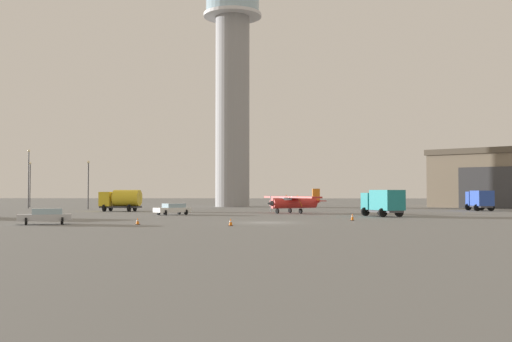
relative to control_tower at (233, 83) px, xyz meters
name	(u,v)px	position (x,y,z in m)	size (l,w,h in m)	color
ground_plane	(267,223)	(8.83, -58.23, -22.99)	(400.00, 400.00, 0.00)	slate
control_tower	(233,83)	(0.00, 0.00, 0.00)	(10.77, 10.77, 44.24)	gray
airplane_red	(294,202)	(11.34, -33.91, -21.50)	(8.27, 9.67, 3.18)	red
truck_fuel_tanker_yellow	(121,199)	(-13.09, -27.79, -21.29)	(5.79, 3.70, 3.04)	#38383D
truck_box_blue	(480,199)	(38.36, -21.82, -21.32)	(3.23, 5.85, 2.94)	#38383D
truck_box_teal	(383,202)	(21.23, -43.93, -21.32)	(4.45, 6.29, 2.98)	#38383D
car_white	(173,209)	(-3.27, -40.34, -22.25)	(4.45, 4.15, 1.37)	white
car_silver	(45,216)	(-9.95, -62.57, -22.25)	(4.72, 3.33, 1.37)	#B7BABF
light_post_west	(30,180)	(-35.89, -5.46, -18.11)	(0.44, 0.44, 8.11)	#38383D
light_post_east	(88,180)	(-21.58, -16.52, -18.31)	(0.44, 0.44, 7.75)	#38383D
light_post_north	(29,174)	(-32.61, -13.68, -17.25)	(0.44, 0.44, 9.77)	#38383D
traffic_cone_near_left	(352,217)	(16.87, -53.79, -22.63)	(0.36, 0.36, 0.72)	black
traffic_cone_near_right	(231,222)	(6.07, -63.90, -22.67)	(0.36, 0.36, 0.65)	black
traffic_cone_mid_apron	(138,221)	(-1.99, -62.42, -22.69)	(0.36, 0.36, 0.60)	black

